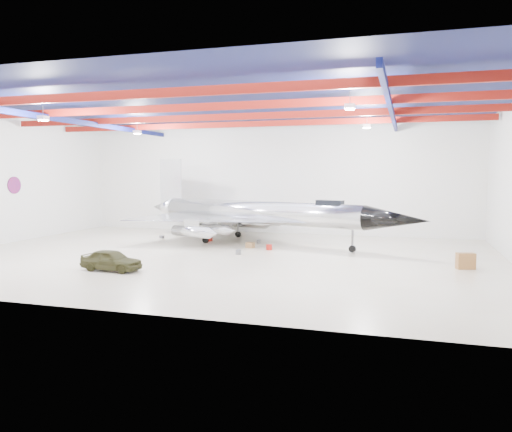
% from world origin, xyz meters
% --- Properties ---
extents(floor, '(40.00, 40.00, 0.00)m').
position_xyz_m(floor, '(0.00, 0.00, 0.00)').
color(floor, '#C1B29A').
rests_on(floor, ground).
extents(wall_back, '(40.00, 0.00, 40.00)m').
position_xyz_m(wall_back, '(0.00, 15.00, 5.50)').
color(wall_back, silver).
rests_on(wall_back, floor).
extents(ceiling, '(40.00, 40.00, 0.00)m').
position_xyz_m(ceiling, '(0.00, 0.00, 11.00)').
color(ceiling, '#0A0F38').
rests_on(ceiling, wall_back).
extents(ceiling_structure, '(39.50, 29.50, 1.08)m').
position_xyz_m(ceiling_structure, '(0.00, 0.00, 10.32)').
color(ceiling_structure, maroon).
rests_on(ceiling_structure, ceiling).
extents(wall_roundel, '(0.10, 1.50, 1.50)m').
position_xyz_m(wall_roundel, '(-19.94, 2.00, 5.00)').
color(wall_roundel, '#B21414').
rests_on(wall_roundel, wall_left).
extents(jet_aircraft, '(26.43, 19.29, 7.39)m').
position_xyz_m(jet_aircraft, '(0.83, 7.14, 2.42)').
color(jet_aircraft, silver).
rests_on(jet_aircraft, floor).
extents(jeep, '(4.02, 1.84, 1.34)m').
position_xyz_m(jeep, '(-4.48, -6.99, 0.67)').
color(jeep, '#35351A').
rests_on(jeep, floor).
extents(desk, '(1.23, 0.85, 1.03)m').
position_xyz_m(desk, '(16.77, -0.05, 0.51)').
color(desk, brown).
rests_on(desk, floor).
extents(toolbox_red, '(0.52, 0.42, 0.36)m').
position_xyz_m(toolbox_red, '(-3.74, 7.33, 0.18)').
color(toolbox_red, '#A81810').
rests_on(toolbox_red, floor).
extents(engine_drum, '(0.56, 0.56, 0.38)m').
position_xyz_m(engine_drum, '(1.15, 1.09, 0.19)').
color(engine_drum, '#59595B').
rests_on(engine_drum, floor).
extents(crate_small, '(0.45, 0.40, 0.27)m').
position_xyz_m(crate_small, '(-8.68, 7.79, 0.13)').
color(crate_small, '#59595B').
rests_on(crate_small, floor).
extents(tool_chest, '(0.60, 0.60, 0.43)m').
position_xyz_m(tool_chest, '(2.76, 3.91, 0.21)').
color(tool_chest, '#A81810').
rests_on(tool_chest, floor).
extents(oil_barrel, '(0.71, 0.60, 0.44)m').
position_xyz_m(oil_barrel, '(1.00, 4.48, 0.22)').
color(oil_barrel, olive).
rests_on(oil_barrel, floor).
extents(spares_box, '(0.47, 0.47, 0.33)m').
position_xyz_m(spares_box, '(0.93, 7.21, 0.16)').
color(spares_box, '#59595B').
rests_on(spares_box, floor).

